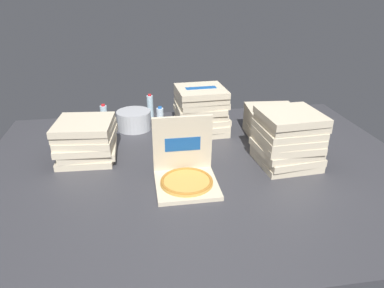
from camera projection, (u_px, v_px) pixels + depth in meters
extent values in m
cube|color=#38383D|center=(200.00, 168.00, 2.62)|extent=(3.20, 2.40, 0.02)
cube|color=beige|center=(187.00, 185.00, 2.36)|extent=(0.41, 0.41, 0.03)
cylinder|color=gold|center=(187.00, 182.00, 2.35)|extent=(0.35, 0.35, 0.02)
torus|color=#B1712A|center=(187.00, 181.00, 2.34)|extent=(0.34, 0.34, 0.02)
cube|color=beige|center=(183.00, 143.00, 2.43)|extent=(0.41, 0.06, 0.41)
cube|color=#19519E|center=(183.00, 144.00, 2.42)|extent=(0.24, 0.01, 0.10)
cube|color=beige|center=(271.00, 133.00, 3.11)|extent=(0.42, 0.42, 0.05)
cube|color=#19519E|center=(271.00, 130.00, 3.10)|extent=(0.27, 0.08, 0.00)
cube|color=beige|center=(271.00, 128.00, 3.09)|extent=(0.44, 0.44, 0.05)
cube|color=beige|center=(272.00, 122.00, 3.07)|extent=(0.42, 0.42, 0.05)
cube|color=beige|center=(272.00, 117.00, 3.05)|extent=(0.44, 0.44, 0.05)
cube|color=beige|center=(272.00, 112.00, 3.03)|extent=(0.44, 0.44, 0.05)
cube|color=beige|center=(286.00, 160.00, 2.65)|extent=(0.43, 0.43, 0.05)
cube|color=#19519E|center=(286.00, 157.00, 2.64)|extent=(0.27, 0.09, 0.00)
cube|color=beige|center=(287.00, 155.00, 2.63)|extent=(0.45, 0.45, 0.05)
cube|color=#19519E|center=(287.00, 151.00, 2.61)|extent=(0.27, 0.10, 0.00)
cube|color=beige|center=(285.00, 148.00, 2.61)|extent=(0.44, 0.44, 0.05)
cube|color=beige|center=(287.00, 142.00, 2.58)|extent=(0.41, 0.41, 0.05)
cube|color=#19519E|center=(288.00, 139.00, 2.57)|extent=(0.27, 0.08, 0.00)
cube|color=beige|center=(287.00, 136.00, 2.56)|extent=(0.42, 0.42, 0.05)
cube|color=#19519E|center=(288.00, 132.00, 2.55)|extent=(0.27, 0.08, 0.00)
cube|color=beige|center=(288.00, 129.00, 2.55)|extent=(0.42, 0.42, 0.05)
cube|color=beige|center=(291.00, 122.00, 2.53)|extent=(0.42, 0.42, 0.05)
cube|color=#19519E|center=(291.00, 118.00, 2.52)|extent=(0.27, 0.09, 0.00)
cube|color=beige|center=(291.00, 116.00, 2.50)|extent=(0.43, 0.43, 0.05)
cube|color=beige|center=(88.00, 155.00, 2.73)|extent=(0.43, 0.43, 0.05)
cube|color=beige|center=(89.00, 149.00, 2.72)|extent=(0.41, 0.41, 0.05)
cube|color=beige|center=(86.00, 143.00, 2.68)|extent=(0.43, 0.43, 0.05)
cube|color=beige|center=(87.00, 137.00, 2.67)|extent=(0.45, 0.45, 0.05)
cube|color=beige|center=(85.00, 130.00, 2.65)|extent=(0.45, 0.45, 0.05)
cube|color=#19519E|center=(85.00, 127.00, 2.64)|extent=(0.27, 0.10, 0.00)
cube|color=beige|center=(84.00, 125.00, 2.62)|extent=(0.45, 0.45, 0.05)
cube|color=beige|center=(202.00, 128.00, 3.21)|extent=(0.42, 0.42, 0.05)
cube|color=beige|center=(201.00, 124.00, 3.18)|extent=(0.45, 0.45, 0.05)
cube|color=beige|center=(202.00, 118.00, 3.17)|extent=(0.45, 0.45, 0.05)
cube|color=beige|center=(200.00, 112.00, 3.16)|extent=(0.43, 0.43, 0.05)
cube|color=beige|center=(200.00, 107.00, 3.13)|extent=(0.41, 0.41, 0.05)
cube|color=beige|center=(201.00, 101.00, 3.11)|extent=(0.43, 0.43, 0.05)
cube|color=#19519E|center=(201.00, 99.00, 3.10)|extent=(0.27, 0.09, 0.00)
cube|color=beige|center=(201.00, 96.00, 3.09)|extent=(0.43, 0.43, 0.05)
cube|color=#19519E|center=(201.00, 93.00, 3.08)|extent=(0.27, 0.09, 0.00)
cube|color=beige|center=(201.00, 91.00, 3.06)|extent=(0.43, 0.43, 0.05)
cube|color=#19519E|center=(201.00, 88.00, 3.04)|extent=(0.27, 0.09, 0.00)
cylinder|color=#B7BABF|center=(134.00, 120.00, 3.24)|extent=(0.31, 0.31, 0.17)
cylinder|color=silver|center=(104.00, 118.00, 3.21)|extent=(0.06, 0.06, 0.22)
cylinder|color=red|center=(103.00, 105.00, 3.16)|extent=(0.03, 0.03, 0.02)
cylinder|color=silver|center=(160.00, 120.00, 3.15)|extent=(0.06, 0.06, 0.22)
cylinder|color=blue|center=(160.00, 108.00, 3.10)|extent=(0.03, 0.03, 0.02)
cylinder|color=silver|center=(150.00, 107.00, 3.49)|extent=(0.06, 0.06, 0.22)
cylinder|color=red|center=(150.00, 95.00, 3.44)|extent=(0.03, 0.03, 0.02)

